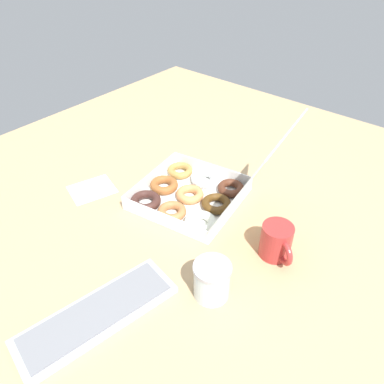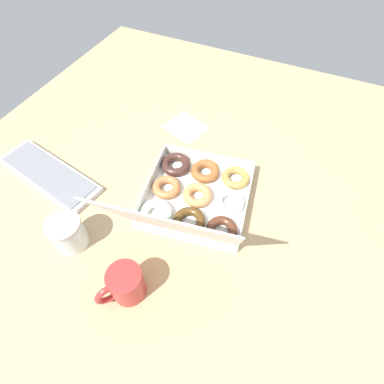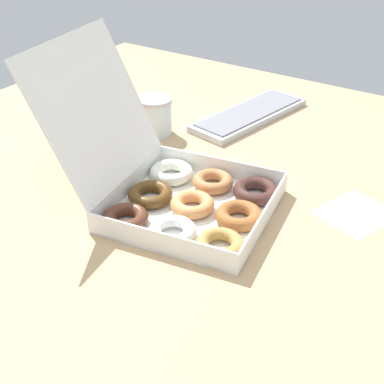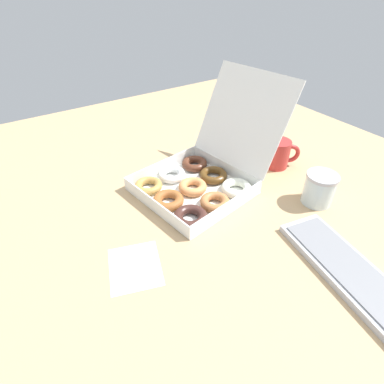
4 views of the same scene
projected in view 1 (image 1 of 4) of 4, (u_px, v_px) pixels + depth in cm
name	position (u px, v px, depth cm)	size (l,w,h in cm)	color
ground_plane	(196.00, 196.00, 128.24)	(180.00, 180.00, 2.00)	tan
donut_box	(196.00, 193.00, 122.00)	(38.38, 49.76, 33.45)	white
keyboard	(98.00, 315.00, 88.91)	(40.33, 19.66, 2.20)	#B6B9C1
coffee_mug	(277.00, 241.00, 102.39)	(9.47, 11.74, 10.14)	#AF2F2D
glass_jar	(212.00, 280.00, 91.95)	(9.47, 9.47, 10.11)	silver
paper_napkin	(92.00, 189.00, 129.54)	(14.59, 12.40, 0.15)	white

